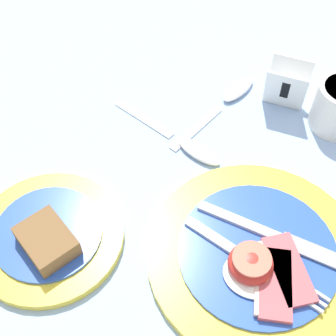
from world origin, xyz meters
TOP-DOWN VIEW (x-y plane):
  - ground_plane at (0.00, 0.00)m, footprint 3.00×3.00m
  - breakfast_plate at (0.07, -0.00)m, footprint 0.26×0.26m
  - bread_plate at (-0.18, -0.02)m, footprint 0.18×0.18m
  - number_card at (0.09, 0.27)m, footprint 0.07×0.06m
  - teaspoon_by_saucer at (0.01, 0.26)m, footprint 0.11×0.18m
  - teaspoon_near_cup at (-0.04, 0.16)m, footprint 0.18×0.11m

SIDE VIEW (x-z plane):
  - ground_plane at x=0.00m, z-range 0.00..0.00m
  - teaspoon_by_saucer at x=0.01m, z-range 0.00..0.01m
  - teaspoon_near_cup at x=-0.04m, z-range 0.00..0.01m
  - breakfast_plate at x=0.07m, z-range -0.01..0.03m
  - bread_plate at x=-0.18m, z-range -0.01..0.03m
  - number_card at x=0.09m, z-range 0.00..0.07m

